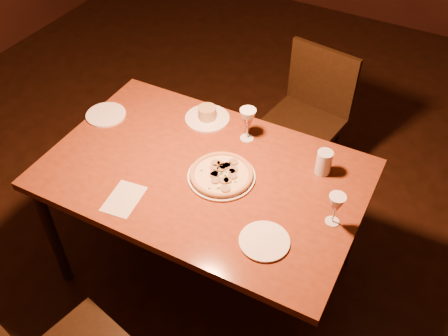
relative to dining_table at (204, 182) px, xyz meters
The scene contains 11 objects.
floor 0.75m from the dining_table, 58.44° to the left, with size 7.00×7.00×0.00m, color #321A10.
dining_table is the anchor object (origin of this frame).
chair_far 1.06m from the dining_table, 80.88° to the left, with size 0.52×0.52×0.95m.
pizza_plate 0.13m from the dining_table, ahead, with size 0.33×0.33×0.04m.
ramekin_saucer 0.42m from the dining_table, 117.48° to the left, with size 0.24×0.24×0.08m.
wine_glass_far 0.37m from the dining_table, 76.98° to the left, with size 0.08×0.08×0.18m, color #C05250, non-canonical shape.
wine_glass_right 0.68m from the dining_table, ahead, with size 0.07×0.07×0.16m, color #C05250, non-canonical shape.
water_tumbler 0.59m from the dining_table, 28.43° to the left, with size 0.08×0.08×0.13m, color silver.
side_plate_left 0.71m from the dining_table, behind, with size 0.22×0.22×0.01m, color white.
side_plate_near 0.51m from the dining_table, 28.91° to the right, with size 0.22×0.22×0.01m, color white.
menu_card 0.41m from the dining_table, 124.41° to the right, with size 0.14×0.21×0.00m, color beige.
Camera 1 is at (0.89, -1.52, 2.52)m, focal length 40.00 mm.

